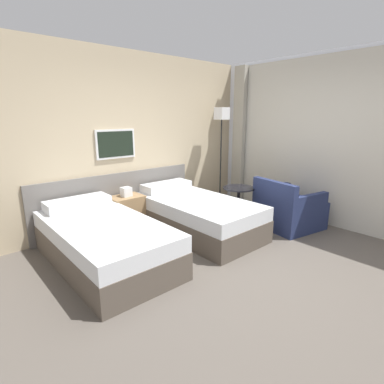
# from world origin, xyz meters

# --- Properties ---
(ground_plane) EXTENTS (16.00, 16.00, 0.00)m
(ground_plane) POSITION_xyz_m (0.00, 0.00, 0.00)
(ground_plane) COLOR #5B544C
(wall_headboard) EXTENTS (10.00, 0.10, 2.70)m
(wall_headboard) POSITION_xyz_m (-0.02, 2.30, 1.30)
(wall_headboard) COLOR #C6B28E
(wall_headboard) RESTS_ON ground_plane
(wall_window) EXTENTS (0.21, 4.77, 2.70)m
(wall_window) POSITION_xyz_m (2.25, -0.01, 1.34)
(wall_window) COLOR white
(wall_window) RESTS_ON ground_plane
(bed_near_door) EXTENTS (1.05, 2.00, 0.65)m
(bed_near_door) POSITION_xyz_m (-1.10, 1.25, 0.27)
(bed_near_door) COLOR brown
(bed_near_door) RESTS_ON ground_plane
(bed_near_window) EXTENTS (1.05, 2.00, 0.65)m
(bed_near_window) POSITION_xyz_m (0.40, 1.25, 0.27)
(bed_near_window) COLOR brown
(bed_near_window) RESTS_ON ground_plane
(nightstand) EXTENTS (0.49, 0.36, 0.68)m
(nightstand) POSITION_xyz_m (-0.35, 2.01, 0.28)
(nightstand) COLOR #9E7A51
(nightstand) RESTS_ON ground_plane
(floor_lamp) EXTENTS (0.24, 0.24, 1.88)m
(floor_lamp) POSITION_xyz_m (1.61, 1.90, 1.53)
(floor_lamp) COLOR black
(floor_lamp) RESTS_ON ground_plane
(side_table) EXTENTS (0.52, 0.52, 0.60)m
(side_table) POSITION_xyz_m (1.21, 1.10, 0.42)
(side_table) COLOR black
(side_table) RESTS_ON ground_plane
(armchair) EXTENTS (0.98, 0.97, 0.79)m
(armchair) POSITION_xyz_m (1.63, 0.43, 0.27)
(armchair) COLOR navy
(armchair) RESTS_ON ground_plane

